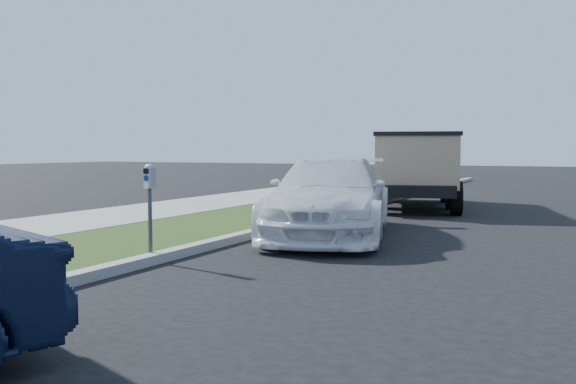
% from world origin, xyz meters
% --- Properties ---
extents(ground, '(120.00, 120.00, 0.00)m').
position_xyz_m(ground, '(0.00, 0.00, 0.00)').
color(ground, black).
rests_on(ground, ground).
extents(streetside, '(6.12, 50.00, 0.15)m').
position_xyz_m(streetside, '(-5.57, 2.00, 0.07)').
color(streetside, gray).
rests_on(streetside, ground).
extents(parking_meter, '(0.22, 0.17, 1.40)m').
position_xyz_m(parking_meter, '(-2.73, -1.18, 1.14)').
color(parking_meter, '#3F4247').
rests_on(parking_meter, ground).
extents(white_wagon, '(3.62, 5.94, 1.61)m').
position_xyz_m(white_wagon, '(-1.30, 2.85, 0.80)').
color(white_wagon, white).
rests_on(white_wagon, ground).
extents(dump_truck, '(3.70, 6.30, 2.33)m').
position_xyz_m(dump_truck, '(-1.40, 9.88, 1.31)').
color(dump_truck, black).
rests_on(dump_truck, ground).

